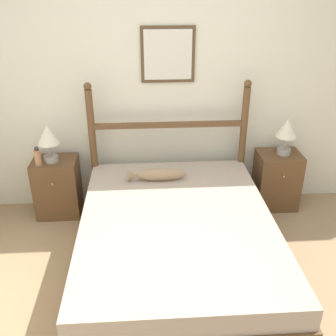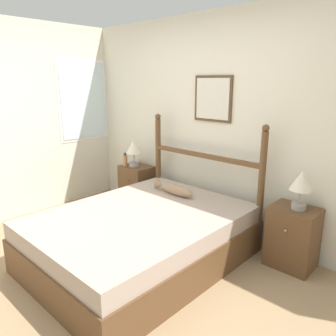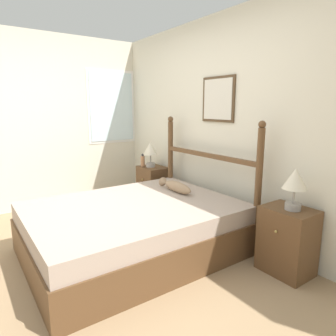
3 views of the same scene
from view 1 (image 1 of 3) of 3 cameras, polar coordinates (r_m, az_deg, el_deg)
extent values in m
plane|color=#9E7F5B|center=(3.12, 2.67, -20.79)|extent=(16.00, 16.00, 0.00)
cube|color=beige|center=(3.96, 0.30, 11.76)|extent=(6.40, 0.06, 2.55)
cube|color=#4C3823|center=(3.85, -0.02, 16.12)|extent=(0.51, 0.02, 0.52)
cube|color=beige|center=(3.84, -0.01, 16.08)|extent=(0.45, 0.01, 0.46)
cube|color=brown|center=(3.39, 1.27, -12.11)|extent=(1.58, 2.08, 0.35)
cube|color=tan|center=(3.23, 1.31, -8.50)|extent=(1.54, 2.04, 0.18)
cylinder|color=brown|center=(4.02, -10.72, 2.09)|extent=(0.07, 0.07, 1.31)
sphere|color=brown|center=(3.79, -11.60, 11.53)|extent=(0.07, 0.07, 0.07)
cylinder|color=brown|center=(4.11, 10.66, 2.67)|extent=(0.07, 0.07, 1.31)
sphere|color=brown|center=(3.89, 11.52, 11.92)|extent=(0.07, 0.07, 0.07)
cube|color=brown|center=(3.89, 0.09, 6.29)|extent=(1.51, 0.05, 0.05)
cube|color=brown|center=(4.20, -15.72, -2.67)|extent=(0.44, 0.34, 0.62)
sphere|color=tan|center=(3.98, -16.42, -2.26)|extent=(0.02, 0.02, 0.02)
cube|color=brown|center=(4.33, 15.47, -1.68)|extent=(0.44, 0.34, 0.62)
sphere|color=tan|center=(4.12, 16.47, -1.23)|extent=(0.02, 0.02, 0.02)
cylinder|color=gray|center=(4.03, -16.59, 1.34)|extent=(0.14, 0.14, 0.06)
cylinder|color=gray|center=(3.99, -16.76, 2.57)|extent=(0.02, 0.02, 0.13)
cone|color=beige|center=(3.93, -17.06, 4.66)|extent=(0.21, 0.21, 0.18)
cylinder|color=gray|center=(4.19, 16.45, 2.36)|extent=(0.14, 0.14, 0.06)
cylinder|color=gray|center=(4.16, 16.62, 3.56)|extent=(0.02, 0.02, 0.13)
cone|color=beige|center=(4.10, 16.90, 5.57)|extent=(0.21, 0.21, 0.18)
cylinder|color=tan|center=(3.97, -18.39, 1.44)|extent=(0.06, 0.06, 0.16)
sphere|color=#333338|center=(3.93, -18.58, 2.69)|extent=(0.04, 0.04, 0.04)
ellipsoid|color=#997A5B|center=(3.69, -1.02, -0.91)|extent=(0.48, 0.11, 0.13)
cone|color=#997A5B|center=(3.69, -5.25, -1.04)|extent=(0.08, 0.11, 0.11)
camera|label=2|loc=(2.64, 69.26, -1.87)|focal=35.00mm
camera|label=3|loc=(3.21, 59.39, -1.09)|focal=32.00mm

